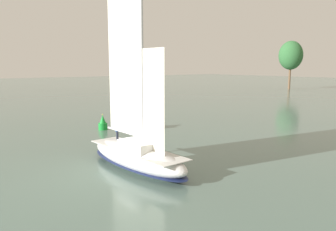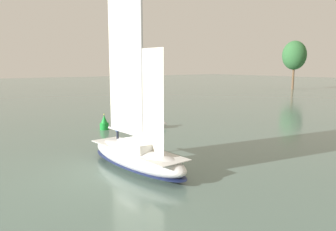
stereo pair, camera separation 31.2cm
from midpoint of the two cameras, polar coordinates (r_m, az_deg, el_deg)
ground_plane at (r=25.51m, az=-5.19°, el=-9.08°), size 400.00×400.00×0.00m
tree_shore_center at (r=116.06m, az=21.22°, el=9.73°), size 7.65×7.65×15.76m
sailboat_main at (r=25.16m, az=-5.20°, el=-6.54°), size 11.17×3.87×15.07m
motor_tender at (r=41.42m, az=-2.89°, el=-1.38°), size 4.30×4.13×1.64m
channel_buoy at (r=40.81m, az=-10.83°, el=-1.34°), size 1.07×1.07×1.95m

